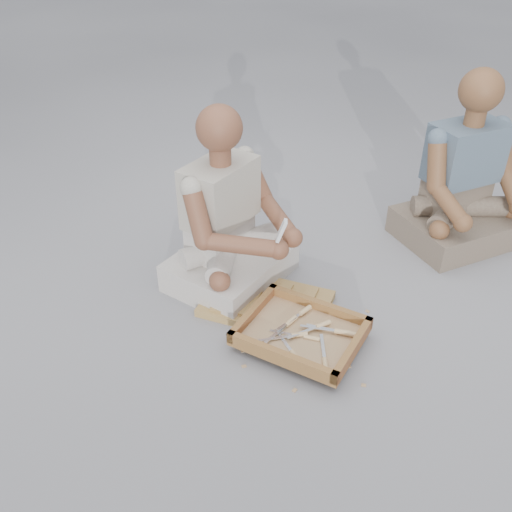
% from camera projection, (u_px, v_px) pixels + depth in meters
% --- Properties ---
extents(ground, '(60.00, 60.00, 0.00)m').
position_uv_depth(ground, '(264.00, 328.00, 2.60)').
color(ground, gray).
rests_on(ground, ground).
extents(carved_panel, '(0.62, 0.46, 0.04)m').
position_uv_depth(carved_panel, '(267.00, 303.00, 2.72)').
color(carved_panel, olive).
rests_on(carved_panel, ground).
extents(tool_tray, '(0.60, 0.53, 0.07)m').
position_uv_depth(tool_tray, '(301.00, 333.00, 2.48)').
color(tool_tray, brown).
rests_on(tool_tray, carved_panel).
extents(chisel_0, '(0.22, 0.03, 0.02)m').
position_uv_depth(chisel_0, '(343.00, 332.00, 2.46)').
color(chisel_0, white).
rests_on(chisel_0, tool_tray).
extents(chisel_1, '(0.22, 0.02, 0.02)m').
position_uv_depth(chisel_1, '(337.00, 331.00, 2.46)').
color(chisel_1, white).
rests_on(chisel_1, tool_tray).
extents(chisel_2, '(0.07, 0.22, 0.02)m').
position_uv_depth(chisel_2, '(325.00, 361.00, 2.33)').
color(chisel_2, white).
rests_on(chisel_2, tool_tray).
extents(chisel_3, '(0.21, 0.11, 0.02)m').
position_uv_depth(chisel_3, '(295.00, 335.00, 2.45)').
color(chisel_3, white).
rests_on(chisel_3, tool_tray).
extents(chisel_4, '(0.22, 0.03, 0.02)m').
position_uv_depth(chisel_4, '(307.00, 337.00, 2.45)').
color(chisel_4, white).
rests_on(chisel_4, tool_tray).
extents(chisel_5, '(0.11, 0.21, 0.02)m').
position_uv_depth(chisel_5, '(288.00, 323.00, 2.51)').
color(chisel_5, white).
rests_on(chisel_5, tool_tray).
extents(chisel_6, '(0.15, 0.19, 0.02)m').
position_uv_depth(chisel_6, '(293.00, 353.00, 2.37)').
color(chisel_6, white).
rests_on(chisel_6, tool_tray).
extents(chisel_7, '(0.13, 0.20, 0.02)m').
position_uv_depth(chisel_7, '(302.00, 312.00, 2.57)').
color(chisel_7, white).
rests_on(chisel_7, tool_tray).
extents(chisel_8, '(0.18, 0.16, 0.02)m').
position_uv_depth(chisel_8, '(319.00, 326.00, 2.49)').
color(chisel_8, white).
rests_on(chisel_8, tool_tray).
extents(wood_chip_0, '(0.02, 0.02, 0.00)m').
position_uv_depth(wood_chip_0, '(272.00, 292.00, 2.82)').
color(wood_chip_0, tan).
rests_on(wood_chip_0, ground).
extents(wood_chip_1, '(0.02, 0.02, 0.00)m').
position_uv_depth(wood_chip_1, '(243.00, 351.00, 2.47)').
color(wood_chip_1, tan).
rests_on(wood_chip_1, ground).
extents(wood_chip_2, '(0.02, 0.02, 0.00)m').
position_uv_depth(wood_chip_2, '(349.00, 367.00, 2.39)').
color(wood_chip_2, tan).
rests_on(wood_chip_2, ground).
extents(wood_chip_3, '(0.02, 0.02, 0.00)m').
position_uv_depth(wood_chip_3, '(274.00, 284.00, 2.87)').
color(wood_chip_3, tan).
rests_on(wood_chip_3, ground).
extents(wood_chip_4, '(0.02, 0.02, 0.00)m').
position_uv_depth(wood_chip_4, '(287.00, 330.00, 2.58)').
color(wood_chip_4, tan).
rests_on(wood_chip_4, ground).
extents(wood_chip_5, '(0.02, 0.02, 0.00)m').
position_uv_depth(wood_chip_5, '(277.00, 310.00, 2.70)').
color(wood_chip_5, tan).
rests_on(wood_chip_5, ground).
extents(wood_chip_6, '(0.02, 0.02, 0.00)m').
position_uv_depth(wood_chip_6, '(243.00, 290.00, 2.83)').
color(wood_chip_6, tan).
rests_on(wood_chip_6, ground).
extents(wood_chip_7, '(0.02, 0.02, 0.00)m').
position_uv_depth(wood_chip_7, '(295.00, 390.00, 2.28)').
color(wood_chip_7, tan).
rests_on(wood_chip_7, ground).
extents(wood_chip_8, '(0.02, 0.02, 0.00)m').
position_uv_depth(wood_chip_8, '(364.00, 385.00, 2.31)').
color(wood_chip_8, tan).
rests_on(wood_chip_8, ground).
extents(wood_chip_9, '(0.02, 0.02, 0.00)m').
position_uv_depth(wood_chip_9, '(253.00, 310.00, 2.70)').
color(wood_chip_9, tan).
rests_on(wood_chip_9, ground).
extents(wood_chip_10, '(0.02, 0.02, 0.00)m').
position_uv_depth(wood_chip_10, '(368.00, 311.00, 2.69)').
color(wood_chip_10, tan).
rests_on(wood_chip_10, ground).
extents(wood_chip_11, '(0.02, 0.02, 0.00)m').
position_uv_depth(wood_chip_11, '(244.00, 366.00, 2.40)').
color(wood_chip_11, tan).
rests_on(wood_chip_11, ground).
extents(craftsman, '(0.69, 0.71, 0.90)m').
position_uv_depth(craftsman, '(229.00, 227.00, 2.75)').
color(craftsman, beige).
rests_on(craftsman, ground).
extents(companion, '(0.77, 0.75, 0.95)m').
position_uv_depth(companion, '(463.00, 187.00, 3.07)').
color(companion, '#756754').
rests_on(companion, ground).
extents(mobile_phone, '(0.06, 0.05, 0.11)m').
position_uv_depth(mobile_phone, '(281.00, 231.00, 2.48)').
color(mobile_phone, white).
rests_on(mobile_phone, craftsman).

